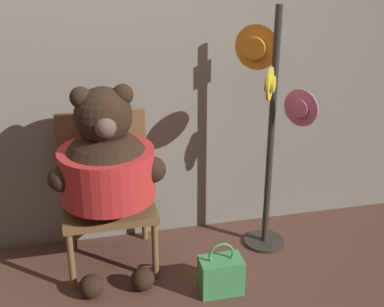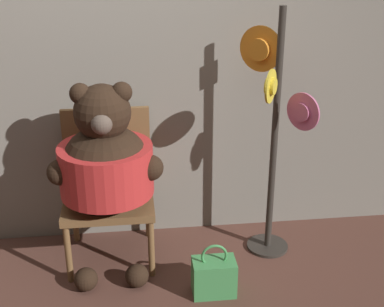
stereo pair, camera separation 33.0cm
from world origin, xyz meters
TOP-DOWN VIEW (x-y plane):
  - ground_plane at (0.00, 0.00)m, footprint 14.00×14.00m
  - wall_back at (0.00, 0.68)m, footprint 8.00×0.10m
  - chair at (-0.05, 0.41)m, footprint 0.57×0.53m
  - teddy_bear at (-0.05, 0.23)m, footprint 0.69×0.61m
  - hat_display_rack at (0.99, 0.29)m, footprint 0.39×0.44m
  - handbag_on_ground at (0.56, -0.14)m, footprint 0.26×0.16m

SIDE VIEW (x-z plane):
  - ground_plane at x=0.00m, z-range 0.00..0.00m
  - handbag_on_ground at x=0.56m, z-range -0.05..0.29m
  - chair at x=-0.05m, z-range 0.03..0.99m
  - teddy_bear at x=-0.05m, z-range 0.11..1.34m
  - hat_display_rack at x=0.99m, z-range 0.07..1.70m
  - wall_back at x=0.00m, z-range 0.00..2.66m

